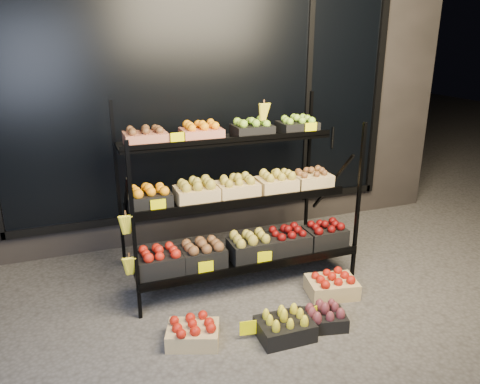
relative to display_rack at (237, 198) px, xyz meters
name	(u,v)px	position (x,y,z in m)	size (l,w,h in m)	color
ground	(263,305)	(0.01, -0.60, -0.79)	(24.00, 24.00, 0.00)	#514F4C
building	(183,74)	(0.01, 1.99, 0.96)	(6.00, 2.08, 3.50)	#2D2826
display_rack	(237,198)	(0.00, 0.00, 0.00)	(2.18, 1.02, 1.73)	black
tag_floor_a	(248,332)	(-0.28, -1.00, -0.73)	(0.13, 0.01, 0.12)	#E9E400
tag_floor_b	(314,317)	(0.30, -1.00, -0.73)	(0.13, 0.01, 0.12)	#E9E400
floor_crate_left	(193,332)	(-0.69, -0.89, -0.69)	(0.46, 0.40, 0.20)	tan
floor_crate_midleft	(285,326)	(0.00, -1.07, -0.69)	(0.42, 0.31, 0.21)	black
floor_crate_midright	(332,284)	(0.66, -0.66, -0.69)	(0.48, 0.39, 0.21)	tan
floor_crate_right	(324,317)	(0.35, -1.06, -0.70)	(0.39, 0.32, 0.18)	black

